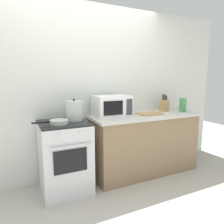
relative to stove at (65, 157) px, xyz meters
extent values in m
plane|color=#B2ADA3|center=(0.35, -0.60, -0.46)|extent=(10.00, 10.00, 0.00)
cube|color=silver|center=(0.65, 0.37, 0.79)|extent=(4.40, 0.10, 2.50)
cube|color=#8C7051|center=(1.25, 0.02, -0.02)|extent=(1.64, 0.56, 0.88)
cube|color=beige|center=(1.25, 0.02, 0.44)|extent=(1.70, 0.60, 0.04)
cube|color=silver|center=(0.00, 0.00, -0.01)|extent=(0.60, 0.60, 0.90)
cube|color=black|center=(0.00, 0.00, 0.45)|extent=(0.60, 0.60, 0.02)
cube|color=black|center=(0.00, -0.30, 0.06)|extent=(0.39, 0.01, 0.28)
cylinder|color=silver|center=(0.00, -0.33, 0.24)|extent=(0.48, 0.02, 0.02)
cylinder|color=silver|center=(-0.12, -0.31, 0.38)|extent=(0.04, 0.02, 0.04)
cylinder|color=silver|center=(0.12, -0.31, 0.38)|extent=(0.04, 0.02, 0.04)
cylinder|color=silver|center=(0.16, 0.06, 0.58)|extent=(0.22, 0.22, 0.24)
cylinder|color=silver|center=(0.16, 0.06, 0.71)|extent=(0.23, 0.23, 0.01)
sphere|color=black|center=(0.16, 0.06, 0.73)|extent=(0.03, 0.03, 0.03)
cylinder|color=silver|center=(0.02, 0.06, 0.66)|extent=(0.05, 0.01, 0.01)
cylinder|color=silver|center=(0.29, 0.06, 0.66)|extent=(0.05, 0.01, 0.01)
cylinder|color=silver|center=(-0.07, -0.07, 0.48)|extent=(0.22, 0.22, 0.05)
cylinder|color=black|center=(-0.28, -0.07, 0.49)|extent=(0.20, 0.02, 0.02)
cube|color=white|center=(0.70, 0.08, 0.61)|extent=(0.50, 0.36, 0.30)
cube|color=black|center=(0.64, -0.10, 0.61)|extent=(0.28, 0.01, 0.19)
cube|color=#38383D|center=(0.89, -0.10, 0.61)|extent=(0.09, 0.01, 0.22)
cube|color=tan|center=(1.30, 0.00, 0.47)|extent=(0.36, 0.26, 0.02)
cube|color=tan|center=(1.70, 0.14, 0.55)|extent=(0.13, 0.10, 0.19)
cylinder|color=black|center=(1.66, 0.14, 0.70)|extent=(0.02, 0.02, 0.09)
cylinder|color=black|center=(1.69, 0.14, 0.69)|extent=(0.02, 0.02, 0.09)
cylinder|color=black|center=(1.71, 0.14, 0.69)|extent=(0.02, 0.02, 0.08)
cylinder|color=black|center=(1.74, 0.14, 0.68)|extent=(0.02, 0.02, 0.07)
cube|color=#4C9356|center=(1.93, -0.03, 0.57)|extent=(0.08, 0.08, 0.22)
camera|label=1|loc=(-0.55, -2.55, 1.01)|focal=33.37mm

